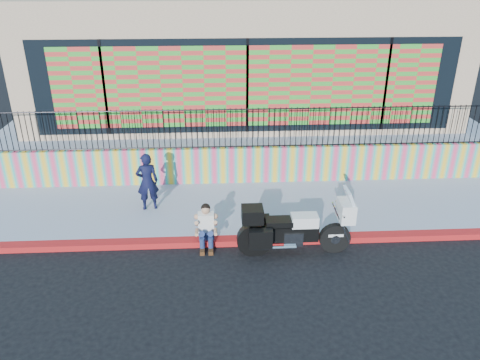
{
  "coord_description": "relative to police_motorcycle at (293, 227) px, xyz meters",
  "views": [
    {
      "loc": [
        -0.95,
        -9.64,
        6.13
      ],
      "look_at": [
        -0.37,
        1.2,
        1.14
      ],
      "focal_mm": 35.0,
      "sensor_mm": 36.0,
      "label": 1
    }
  ],
  "objects": [
    {
      "name": "sidewalk",
      "position": [
        -0.76,
        2.11,
        -0.6
      ],
      "size": [
        16.0,
        3.0,
        0.15
      ],
      "primitive_type": "cube",
      "color": "#9299AF",
      "rests_on": "ground"
    },
    {
      "name": "elevated_platform",
      "position": [
        -0.76,
        8.81,
        -0.05
      ],
      "size": [
        16.0,
        10.0,
        1.25
      ],
      "primitive_type": "cube",
      "color": "#9299AF",
      "rests_on": "ground"
    },
    {
      "name": "mural_wall",
      "position": [
        -0.76,
        3.71,
        0.02
      ],
      "size": [
        16.0,
        0.2,
        1.1
      ],
      "primitive_type": "cube",
      "color": "#EF3E6D",
      "rests_on": "sidewalk"
    },
    {
      "name": "storefront_building",
      "position": [
        -0.76,
        8.59,
        2.57
      ],
      "size": [
        14.0,
        8.06,
        4.0
      ],
      "color": "tan",
      "rests_on": "elevated_platform"
    },
    {
      "name": "police_officer",
      "position": [
        -3.56,
        2.12,
        0.26
      ],
      "size": [
        0.65,
        0.49,
        1.59
      ],
      "primitive_type": "imported",
      "rotation": [
        0.0,
        0.0,
        3.35
      ],
      "color": "black",
      "rests_on": "sidewalk"
    },
    {
      "name": "police_motorcycle",
      "position": [
        0.0,
        0.0,
        0.0
      ],
      "size": [
        2.61,
        0.86,
        1.62
      ],
      "color": "black",
      "rests_on": "ground"
    },
    {
      "name": "metal_fence",
      "position": [
        -0.76,
        3.71,
        1.17
      ],
      "size": [
        15.8,
        0.04,
        1.2
      ],
      "primitive_type": null,
      "color": "black",
      "rests_on": "mural_wall"
    },
    {
      "name": "ground",
      "position": [
        -0.76,
        0.46,
        -0.68
      ],
      "size": [
        90.0,
        90.0,
        0.0
      ],
      "primitive_type": "plane",
      "color": "black",
      "rests_on": "ground"
    },
    {
      "name": "seated_man",
      "position": [
        -2.0,
        0.35,
        -0.23
      ],
      "size": [
        0.54,
        0.71,
        1.06
      ],
      "color": "navy",
      "rests_on": "ground"
    },
    {
      "name": "red_curb",
      "position": [
        -0.76,
        0.46,
        -0.6
      ],
      "size": [
        16.0,
        0.3,
        0.15
      ],
      "primitive_type": "cube",
      "color": "#AC220C",
      "rests_on": "ground"
    }
  ]
}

